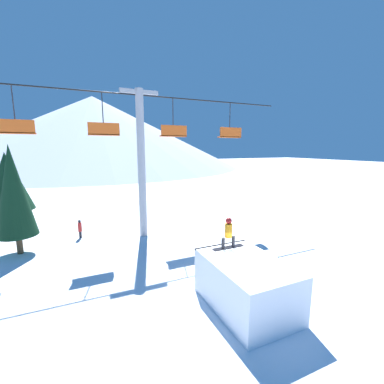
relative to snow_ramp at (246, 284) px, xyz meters
name	(u,v)px	position (x,y,z in m)	size (l,w,h in m)	color
ground_plane	(247,303)	(0.18, 0.14, -0.91)	(220.00, 220.00, 0.00)	white
mountain_ridge	(94,132)	(0.18, 76.89, 9.48)	(85.03, 85.03, 20.77)	silver
snow_ramp	(246,284)	(0.00, 0.00, 0.00)	(2.47, 3.72, 1.81)	white
snowboarder	(228,233)	(0.07, 1.37, 1.55)	(1.40, 0.30, 1.29)	black
chairlift	(141,153)	(-1.56, 9.39, 4.67)	(20.90, 0.50, 9.53)	#9E9EA3
pine_tree_near	(13,191)	(-8.66, 9.28, 2.67)	(2.06, 2.06, 6.11)	#4C3823
pine_tree_far	(8,182)	(-10.41, 16.80, 2.38)	(3.44, 3.44, 5.57)	#4C3823
distant_skier	(80,228)	(-5.51, 10.63, -0.24)	(0.24, 0.24, 1.23)	black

